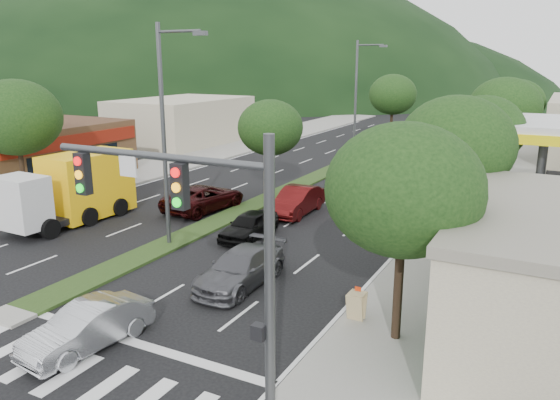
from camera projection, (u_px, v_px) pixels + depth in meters
The scene contains 28 objects.
ground at pixel (22, 312), 18.82m from camera, with size 160.00×160.00×0.00m, color black.
sidewalk_right at pixel (496, 195), 34.64m from camera, with size 5.00×90.00×0.15m, color gray.
sidewalk_left at pixel (175, 162), 46.08m from camera, with size 6.00×90.00×0.15m, color gray.
median at pixel (331, 170), 42.83m from camera, with size 1.60×56.00×0.12m, color #1D3212.
traffic_signal at pixel (208, 234), 12.28m from camera, with size 6.12×0.40×7.00m.
shop_left at pixel (27, 151), 39.46m from camera, with size 10.15×12.00×4.00m.
bldg_left_far at pixel (183, 121), 55.94m from camera, with size 9.00×14.00×4.60m, color beige.
hill_far at pixel (175, 91), 149.09m from camera, with size 176.00×132.00×82.00m, color black.
tree_r_a at pixel (404, 190), 15.66m from camera, with size 4.60×4.60×6.63m.
tree_r_b at pixel (456, 145), 22.47m from camera, with size 4.80×4.80×6.94m.
tree_r_c at pixel (483, 130), 29.41m from camera, with size 4.40×4.40×6.48m.
tree_r_d at pixel (504, 108), 37.88m from camera, with size 5.00×5.00×7.17m.
tree_r_e at pixel (517, 103), 46.54m from camera, with size 4.60×4.60×6.71m.
tree_med_near at pixel (270, 128), 33.16m from camera, with size 4.00×4.00×6.02m.
tree_med_far at pixel (393, 95), 55.32m from camera, with size 4.80×4.80×6.94m.
tree_l_a at pixel (16, 118), 31.71m from camera, with size 5.20×5.20×7.25m.
streetlight_near at pixel (167, 126), 24.19m from camera, with size 2.60×0.25×10.00m.
streetlight_mid at pixel (358, 95), 45.65m from camera, with size 2.60×0.25×10.00m.
sedan_silver at pixel (88, 327), 16.36m from camera, with size 1.44×4.12×1.36m, color #B0B3B9.
suv_maroon at pixel (204, 198), 31.39m from camera, with size 2.47×5.35×1.49m, color black.
car_queue_a at pixel (249, 226), 26.37m from camera, with size 1.57×3.89×1.33m, color black.
car_queue_b at pixel (240, 268), 20.91m from camera, with size 1.93×4.75×1.38m, color #4C4C51.
car_queue_c at pixel (297, 201), 30.58m from camera, with size 1.62×4.66×1.53m, color #4B0C0C.
car_queue_d at pixel (375, 188), 34.05m from camera, with size 2.33×5.06×1.41m, color black.
car_queue_e at pixel (368, 155), 45.70m from camera, with size 1.56×3.87×1.32m, color #4D4D52.
box_truck at pixel (75, 190), 29.04m from camera, with size 2.99×7.33×3.58m.
motorhome at pixel (418, 149), 42.68m from camera, with size 2.96×8.29×3.13m.
a_frame_sign at pixel (356, 304), 17.87m from camera, with size 0.56×0.64×1.24m.
Camera 1 is at (15.90, -11.16, 8.45)m, focal length 35.00 mm.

